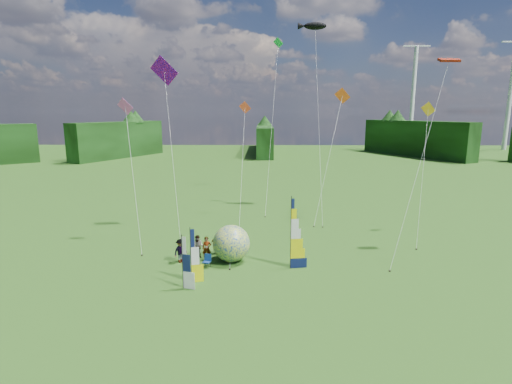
{
  "coord_description": "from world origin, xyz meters",
  "views": [
    {
      "loc": [
        -0.56,
        -22.97,
        10.95
      ],
      "look_at": [
        -1.0,
        4.0,
        5.5
      ],
      "focal_mm": 28.0,
      "sensor_mm": 36.0,
      "label": 1
    }
  ],
  "objects_px": {
    "spectator_a": "(207,249)",
    "spectator_d": "(217,244)",
    "camp_chair": "(207,261)",
    "side_banner_left": "(191,256)",
    "spectator_b": "(198,247)",
    "side_banner_far": "(182,263)",
    "spectator_c": "(181,251)",
    "feather_banner_main": "(291,234)",
    "bol_inflatable": "(231,244)",
    "kite_whale": "(319,110)"
  },
  "relations": [
    {
      "from": "spectator_b",
      "to": "spectator_d",
      "type": "height_order",
      "value": "spectator_b"
    },
    {
      "from": "bol_inflatable",
      "to": "kite_whale",
      "type": "relative_size",
      "value": 0.12
    },
    {
      "from": "side_banner_left",
      "to": "side_banner_far",
      "type": "xyz_separation_m",
      "value": [
        -0.38,
        -0.83,
        -0.11
      ]
    },
    {
      "from": "spectator_b",
      "to": "spectator_d",
      "type": "distance_m",
      "value": 1.61
    },
    {
      "from": "feather_banner_main",
      "to": "bol_inflatable",
      "type": "bearing_deg",
      "value": 154.82
    },
    {
      "from": "side_banner_far",
      "to": "spectator_a",
      "type": "bearing_deg",
      "value": 96.16
    },
    {
      "from": "side_banner_left",
      "to": "kite_whale",
      "type": "relative_size",
      "value": 0.16
    },
    {
      "from": "feather_banner_main",
      "to": "bol_inflatable",
      "type": "xyz_separation_m",
      "value": [
        -4.28,
        1.31,
        -1.16
      ]
    },
    {
      "from": "spectator_c",
      "to": "bol_inflatable",
      "type": "bearing_deg",
      "value": -48.73
    },
    {
      "from": "spectator_a",
      "to": "spectator_d",
      "type": "relative_size",
      "value": 1.11
    },
    {
      "from": "side_banner_left",
      "to": "spectator_d",
      "type": "relative_size",
      "value": 2.2
    },
    {
      "from": "side_banner_left",
      "to": "spectator_c",
      "type": "relative_size",
      "value": 2.02
    },
    {
      "from": "spectator_d",
      "to": "kite_whale",
      "type": "xyz_separation_m",
      "value": [
        9.51,
        13.66,
        10.34
      ]
    },
    {
      "from": "kite_whale",
      "to": "spectator_c",
      "type": "bearing_deg",
      "value": -113.98
    },
    {
      "from": "side_banner_left",
      "to": "spectator_a",
      "type": "bearing_deg",
      "value": 68.38
    },
    {
      "from": "spectator_a",
      "to": "spectator_b",
      "type": "relative_size",
      "value": 1.04
    },
    {
      "from": "side_banner_far",
      "to": "spectator_b",
      "type": "bearing_deg",
      "value": 104.84
    },
    {
      "from": "side_banner_far",
      "to": "spectator_c",
      "type": "relative_size",
      "value": 1.9
    },
    {
      "from": "spectator_a",
      "to": "feather_banner_main",
      "type": "bearing_deg",
      "value": -18.37
    },
    {
      "from": "side_banner_left",
      "to": "camp_chair",
      "type": "relative_size",
      "value": 3.82
    },
    {
      "from": "spectator_c",
      "to": "spectator_b",
      "type": "bearing_deg",
      "value": -12.39
    },
    {
      "from": "feather_banner_main",
      "to": "spectator_c",
      "type": "height_order",
      "value": "feather_banner_main"
    },
    {
      "from": "camp_chair",
      "to": "spectator_a",
      "type": "bearing_deg",
      "value": 113.41
    },
    {
      "from": "feather_banner_main",
      "to": "spectator_c",
      "type": "bearing_deg",
      "value": 164.54
    },
    {
      "from": "side_banner_far",
      "to": "camp_chair",
      "type": "relative_size",
      "value": 3.59
    },
    {
      "from": "feather_banner_main",
      "to": "bol_inflatable",
      "type": "relative_size",
      "value": 1.84
    },
    {
      "from": "side_banner_far",
      "to": "bol_inflatable",
      "type": "relative_size",
      "value": 1.24
    },
    {
      "from": "side_banner_far",
      "to": "spectator_d",
      "type": "xyz_separation_m",
      "value": [
        1.43,
        6.3,
        -0.88
      ]
    },
    {
      "from": "feather_banner_main",
      "to": "kite_whale",
      "type": "relative_size",
      "value": 0.23
    },
    {
      "from": "spectator_d",
      "to": "side_banner_left",
      "type": "bearing_deg",
      "value": 84.25
    },
    {
      "from": "feather_banner_main",
      "to": "side_banner_far",
      "type": "height_order",
      "value": "feather_banner_main"
    },
    {
      "from": "spectator_c",
      "to": "camp_chair",
      "type": "relative_size",
      "value": 1.9
    },
    {
      "from": "spectator_b",
      "to": "side_banner_left",
      "type": "bearing_deg",
      "value": -78.94
    },
    {
      "from": "side_banner_left",
      "to": "spectator_c",
      "type": "xyz_separation_m",
      "value": [
        -1.42,
        3.58,
        -0.91
      ]
    },
    {
      "from": "feather_banner_main",
      "to": "spectator_a",
      "type": "relative_size",
      "value": 2.78
    },
    {
      "from": "camp_chair",
      "to": "feather_banner_main",
      "type": "bearing_deg",
      "value": 15.79
    },
    {
      "from": "spectator_b",
      "to": "camp_chair",
      "type": "height_order",
      "value": "spectator_b"
    },
    {
      "from": "spectator_c",
      "to": "camp_chair",
      "type": "height_order",
      "value": "spectator_c"
    },
    {
      "from": "spectator_c",
      "to": "spectator_d",
      "type": "bearing_deg",
      "value": -15.67
    },
    {
      "from": "feather_banner_main",
      "to": "bol_inflatable",
      "type": "height_order",
      "value": "feather_banner_main"
    },
    {
      "from": "side_banner_left",
      "to": "camp_chair",
      "type": "height_order",
      "value": "side_banner_left"
    },
    {
      "from": "side_banner_far",
      "to": "spectator_c",
      "type": "distance_m",
      "value": 4.6
    },
    {
      "from": "spectator_a",
      "to": "spectator_d",
      "type": "distance_m",
      "value": 1.57
    },
    {
      "from": "side_banner_far",
      "to": "kite_whale",
      "type": "height_order",
      "value": "kite_whale"
    },
    {
      "from": "camp_chair",
      "to": "side_banner_left",
      "type": "bearing_deg",
      "value": -86.95
    },
    {
      "from": "spectator_a",
      "to": "spectator_b",
      "type": "height_order",
      "value": "spectator_a"
    },
    {
      "from": "spectator_a",
      "to": "spectator_b",
      "type": "bearing_deg",
      "value": 138.89
    },
    {
      "from": "spectator_a",
      "to": "spectator_d",
      "type": "xyz_separation_m",
      "value": [
        0.6,
        1.45,
        -0.09
      ]
    },
    {
      "from": "side_banner_left",
      "to": "spectator_d",
      "type": "distance_m",
      "value": 5.66
    },
    {
      "from": "feather_banner_main",
      "to": "camp_chair",
      "type": "distance_m",
      "value": 6.32
    }
  ]
}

